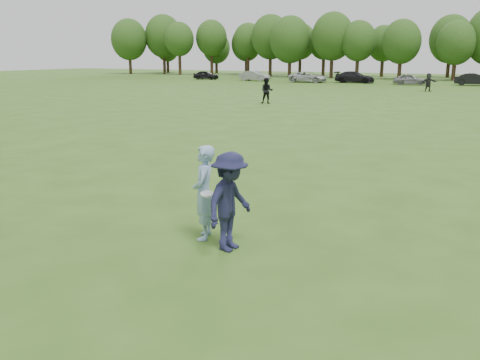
{
  "coord_description": "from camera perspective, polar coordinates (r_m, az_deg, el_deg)",
  "views": [
    {
      "loc": [
        5.75,
        -8.31,
        3.71
      ],
      "look_at": [
        0.87,
        1.02,
        1.1
      ],
      "focal_mm": 38.0,
      "sensor_mm": 36.0,
      "label": 1
    }
  ],
  "objects": [
    {
      "name": "player_far_a",
      "position": [
        39.81,
        3.04,
        9.97
      ],
      "size": [
        1.15,
        1.01,
        1.97
      ],
      "primitive_type": "imported",
      "rotation": [
        0.0,
        0.0,
        0.33
      ],
      "color": "black",
      "rests_on": "ground"
    },
    {
      "name": "defender",
      "position": [
        9.72,
        -1.15,
        -2.46
      ],
      "size": [
        0.83,
        1.31,
        1.94
      ],
      "primitive_type": "imported",
      "rotation": [
        0.0,
        0.0,
        1.48
      ],
      "color": "#1A1C3B",
      "rests_on": "ground"
    },
    {
      "name": "thrower",
      "position": [
        10.35,
        -4.05,
        -1.43
      ],
      "size": [
        0.71,
        0.84,
        1.95
      ],
      "primitive_type": "imported",
      "rotation": [
        0.0,
        0.0,
        -1.16
      ],
      "color": "#7FA1C5",
      "rests_on": "ground"
    },
    {
      "name": "car_c",
      "position": [
        71.21,
        7.66,
        11.39
      ],
      "size": [
        5.3,
        2.59,
        1.45
      ],
      "primitive_type": "imported",
      "rotation": [
        0.0,
        0.0,
        1.61
      ],
      "color": "#B2B2B7",
      "rests_on": "ground"
    },
    {
      "name": "car_a",
      "position": [
        79.19,
        -3.84,
        11.67
      ],
      "size": [
        3.95,
        1.72,
        1.32
      ],
      "primitive_type": "imported",
      "rotation": [
        0.0,
        0.0,
        1.61
      ],
      "color": "black",
      "rests_on": "ground"
    },
    {
      "name": "disc_in_play",
      "position": [
        10.01,
        -3.69,
        -1.57
      ],
      "size": [
        0.32,
        0.32,
        0.09
      ],
      "color": "white",
      "rests_on": "ground"
    },
    {
      "name": "ground",
      "position": [
        10.76,
        -6.68,
        -6.34
      ],
      "size": [
        200.0,
        200.0,
        0.0
      ],
      "primitive_type": "plane",
      "color": "#305016",
      "rests_on": "ground"
    },
    {
      "name": "car_f",
      "position": [
        69.53,
        24.82,
        10.21
      ],
      "size": [
        4.49,
        1.59,
        1.47
      ],
      "primitive_type": "imported",
      "rotation": [
        0.0,
        0.0,
        1.56
      ],
      "color": "black",
      "rests_on": "ground"
    },
    {
      "name": "car_d",
      "position": [
        71.08,
        12.75,
        11.2
      ],
      "size": [
        5.28,
        2.23,
        1.52
      ],
      "primitive_type": "imported",
      "rotation": [
        0.0,
        0.0,
        1.59
      ],
      "color": "black",
      "rests_on": "ground"
    },
    {
      "name": "car_e",
      "position": [
        68.13,
        18.54,
        10.67
      ],
      "size": [
        4.24,
        2.15,
        1.38
      ],
      "primitive_type": "imported",
      "rotation": [
        0.0,
        0.0,
        1.7
      ],
      "color": "gray",
      "rests_on": "ground"
    },
    {
      "name": "car_b",
      "position": [
        74.8,
        1.66,
        11.62
      ],
      "size": [
        4.5,
        1.78,
        1.46
      ],
      "primitive_type": "imported",
      "rotation": [
        0.0,
        0.0,
        1.52
      ],
      "color": "gray",
      "rests_on": "ground"
    },
    {
      "name": "player_far_d",
      "position": [
        56.57,
        20.41,
        10.25
      ],
      "size": [
        1.74,
        1.42,
        1.87
      ],
      "primitive_type": "imported",
      "rotation": [
        0.0,
        0.0,
        0.59
      ],
      "color": "black",
      "rests_on": "ground"
    }
  ]
}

